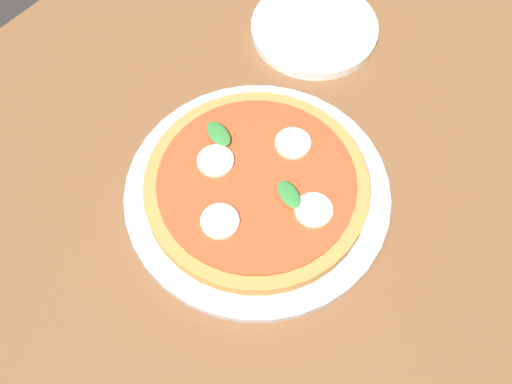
{
  "coord_description": "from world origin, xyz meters",
  "views": [
    {
      "loc": [
        -0.27,
        -0.2,
        1.35
      ],
      "look_at": [
        -0.0,
        0.02,
        0.71
      ],
      "focal_mm": 40.75,
      "sensor_mm": 36.0,
      "label": 1
    }
  ],
  "objects_px": {
    "dining_table": "(268,232)",
    "plate_white": "(314,28)",
    "serving_tray": "(256,194)",
    "pizza": "(255,186)"
  },
  "relations": [
    {
      "from": "serving_tray",
      "to": "pizza",
      "type": "xyz_separation_m",
      "value": [
        0.0,
        0.0,
        0.02
      ]
    },
    {
      "from": "dining_table",
      "to": "pizza",
      "type": "relative_size",
      "value": 4.93
    },
    {
      "from": "dining_table",
      "to": "serving_tray",
      "type": "distance_m",
      "value": 0.1
    },
    {
      "from": "dining_table",
      "to": "plate_white",
      "type": "height_order",
      "value": "plate_white"
    },
    {
      "from": "dining_table",
      "to": "pizza",
      "type": "xyz_separation_m",
      "value": [
        -0.0,
        0.02,
        0.11
      ]
    },
    {
      "from": "dining_table",
      "to": "serving_tray",
      "type": "bearing_deg",
      "value": 97.8
    },
    {
      "from": "plate_white",
      "to": "serving_tray",
      "type": "bearing_deg",
      "value": -157.37
    },
    {
      "from": "pizza",
      "to": "plate_white",
      "type": "bearing_deg",
      "value": 22.41
    },
    {
      "from": "dining_table",
      "to": "serving_tray",
      "type": "relative_size",
      "value": 4.12
    },
    {
      "from": "dining_table",
      "to": "plate_white",
      "type": "xyz_separation_m",
      "value": [
        0.27,
        0.13,
        0.09
      ]
    }
  ]
}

